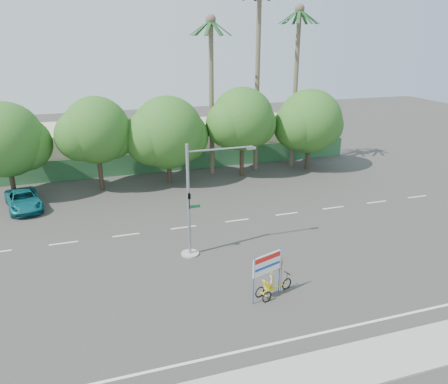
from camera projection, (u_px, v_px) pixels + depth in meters
name	position (u px, v px, depth m)	size (l,w,h in m)	color
ground	(251.00, 280.00, 24.16)	(120.00, 120.00, 0.00)	#33302D
sidewalk_near	(319.00, 374.00, 17.44)	(50.00, 2.40, 0.12)	gray
fence	(172.00, 161.00, 43.04)	(38.00, 0.08, 2.00)	#336B3D
building_left	(65.00, 148.00, 43.83)	(12.00, 8.00, 4.00)	beige
building_right	(234.00, 138.00, 49.09)	(14.00, 8.00, 3.60)	beige
tree_far_left	(5.00, 142.00, 34.56)	(7.14, 6.00, 7.96)	#473828
tree_left	(96.00, 133.00, 36.48)	(6.66, 5.60, 8.07)	#473828
tree_center	(167.00, 135.00, 38.42)	(7.62, 6.40, 7.85)	#473828
tree_right	(242.00, 121.00, 40.17)	(6.90, 5.80, 8.36)	#473828
tree_far_right	(309.00, 123.00, 42.39)	(7.38, 6.20, 7.94)	#473828
palm_tall	(258.00, 61.00, 40.31)	(3.73, 3.79, 17.45)	#70604C
palm_mid	(296.00, 72.00, 41.83)	(3.73, 3.79, 15.45)	#70604C
palm_short	(211.00, 80.00, 39.56)	(3.73, 3.79, 14.45)	#70604C
traffic_signal	(194.00, 210.00, 26.09)	(4.72, 1.10, 7.00)	gray
trike_billboard	(270.00, 278.00, 22.36)	(2.60, 1.14, 2.67)	black
pickup_truck	(24.00, 200.00, 33.83)	(2.35, 5.11, 1.42)	#0F5F6B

